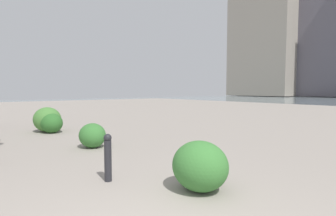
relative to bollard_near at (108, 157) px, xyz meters
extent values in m
cube|color=#9E9384|center=(34.18, -60.92, 13.63)|extent=(16.44, 12.64, 28.08)
cylinder|color=#232328|center=(0.00, 0.00, -0.07)|extent=(0.12, 0.12, 0.68)
sphere|color=#232328|center=(0.00, 0.00, 0.31)|extent=(0.13, 0.13, 0.13)
cylinder|color=#232328|center=(6.96, -0.63, -0.09)|extent=(0.12, 0.12, 0.63)
sphere|color=#232328|center=(6.96, -0.63, 0.26)|extent=(0.13, 0.13, 0.13)
ellipsoid|color=#2D6628|center=(5.72, -0.58, -0.07)|extent=(0.81, 0.73, 0.69)
ellipsoid|color=#387533|center=(2.59, -0.78, -0.09)|extent=(0.75, 0.68, 0.64)
ellipsoid|color=#387533|center=(-1.22, -0.90, -0.04)|extent=(0.88, 0.79, 0.75)
ellipsoid|color=#477F38|center=(6.10, -0.53, 0.03)|extent=(1.04, 0.94, 0.88)
camera|label=1|loc=(-3.95, 1.84, 1.10)|focal=28.08mm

